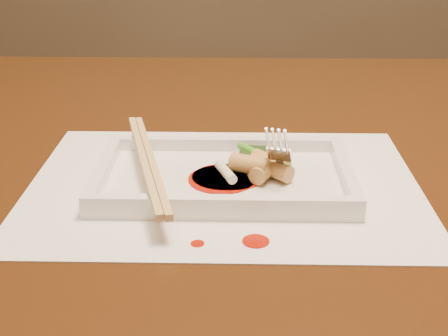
{
  "coord_description": "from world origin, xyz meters",
  "views": [
    {
      "loc": [
        0.01,
        -0.67,
        1.03
      ],
      "look_at": [
        -0.01,
        -0.09,
        0.77
      ],
      "focal_mm": 50.0,
      "sensor_mm": 36.0,
      "label": 1
    }
  ],
  "objects_px": {
    "table": "(230,228)",
    "plate_base": "(224,180)",
    "fork": "(294,103)",
    "chopstick_a": "(143,161)",
    "placemat": "(224,185)"
  },
  "relations": [
    {
      "from": "table",
      "to": "placemat",
      "type": "distance_m",
      "value": 0.14
    },
    {
      "from": "table",
      "to": "chopstick_a",
      "type": "xyz_separation_m",
      "value": [
        -0.09,
        -0.09,
        0.13
      ]
    },
    {
      "from": "placemat",
      "to": "plate_base",
      "type": "distance_m",
      "value": 0.0
    },
    {
      "from": "fork",
      "to": "placemat",
      "type": "bearing_deg",
      "value": -165.58
    },
    {
      "from": "placemat",
      "to": "fork",
      "type": "bearing_deg",
      "value": 14.42
    },
    {
      "from": "table",
      "to": "plate_base",
      "type": "height_order",
      "value": "plate_base"
    },
    {
      "from": "table",
      "to": "placemat",
      "type": "xyz_separation_m",
      "value": [
        -0.01,
        -0.09,
        0.1
      ]
    },
    {
      "from": "table",
      "to": "plate_base",
      "type": "xyz_separation_m",
      "value": [
        -0.01,
        -0.09,
        0.11
      ]
    },
    {
      "from": "plate_base",
      "to": "fork",
      "type": "height_order",
      "value": "fork"
    },
    {
      "from": "table",
      "to": "placemat",
      "type": "bearing_deg",
      "value": -93.42
    },
    {
      "from": "fork",
      "to": "chopstick_a",
      "type": "bearing_deg",
      "value": -173.25
    },
    {
      "from": "placemat",
      "to": "chopstick_a",
      "type": "relative_size",
      "value": 1.59
    },
    {
      "from": "placemat",
      "to": "chopstick_a",
      "type": "bearing_deg",
      "value": 180.0
    },
    {
      "from": "table",
      "to": "fork",
      "type": "height_order",
      "value": "fork"
    },
    {
      "from": "chopstick_a",
      "to": "fork",
      "type": "height_order",
      "value": "fork"
    }
  ]
}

